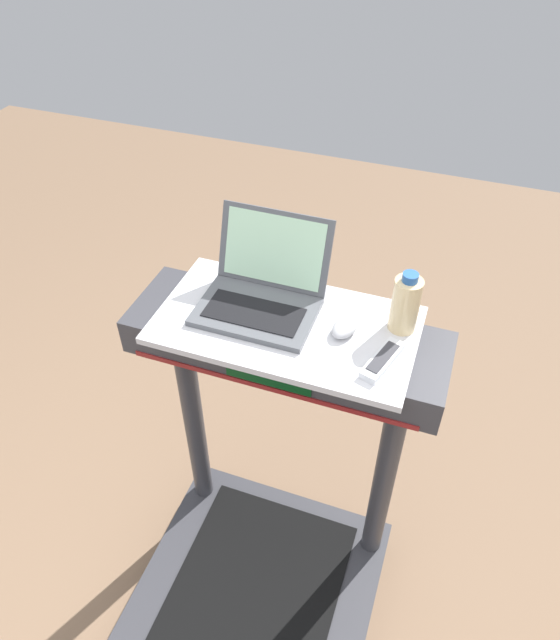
{
  "coord_description": "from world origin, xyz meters",
  "views": [
    {
      "loc": [
        0.38,
        -0.42,
        2.21
      ],
      "look_at": [
        0.0,
        0.65,
        1.2
      ],
      "focal_mm": 32.81,
      "sensor_mm": 36.0,
      "label": 1
    }
  ],
  "objects_px": {
    "water_bottle": "(405,304)",
    "tv_remote": "(382,360)",
    "laptop": "(262,291)",
    "computer_mouse": "(345,327)"
  },
  "relations": [
    {
      "from": "laptop",
      "to": "computer_mouse",
      "type": "distance_m",
      "value": 0.25
    },
    {
      "from": "laptop",
      "to": "water_bottle",
      "type": "xyz_separation_m",
      "value": [
        0.39,
        0.03,
        0.04
      ]
    },
    {
      "from": "water_bottle",
      "to": "tv_remote",
      "type": "distance_m",
      "value": 0.17
    },
    {
      "from": "water_bottle",
      "to": "tv_remote",
      "type": "xyz_separation_m",
      "value": [
        -0.02,
        -0.15,
        -0.07
      ]
    },
    {
      "from": "laptop",
      "to": "tv_remote",
      "type": "xyz_separation_m",
      "value": [
        0.37,
        -0.12,
        -0.04
      ]
    },
    {
      "from": "laptop",
      "to": "water_bottle",
      "type": "distance_m",
      "value": 0.39
    },
    {
      "from": "water_bottle",
      "to": "tv_remote",
      "type": "bearing_deg",
      "value": -97.56
    },
    {
      "from": "laptop",
      "to": "tv_remote",
      "type": "distance_m",
      "value": 0.39
    },
    {
      "from": "water_bottle",
      "to": "laptop",
      "type": "bearing_deg",
      "value": -175.06
    },
    {
      "from": "computer_mouse",
      "to": "water_bottle",
      "type": "height_order",
      "value": "water_bottle"
    }
  ]
}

